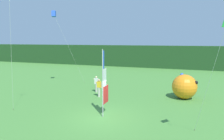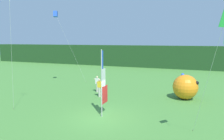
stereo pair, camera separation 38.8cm
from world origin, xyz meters
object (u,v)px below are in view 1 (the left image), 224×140
(person_mid_field, at_px, (96,84))
(inflatable_balloon, at_px, (184,87))
(kite_blue_box_0, at_px, (54,14))
(banner_flag, at_px, (104,84))
(person_near_banner, at_px, (99,87))

(person_mid_field, bearing_deg, inflatable_balloon, 3.47)
(person_mid_field, distance_m, kite_blue_box_0, 9.14)
(person_mid_field, xyz_separation_m, inflatable_balloon, (8.39, 0.51, 0.23))
(inflatable_balloon, bearing_deg, banner_flag, -127.79)
(person_near_banner, relative_size, person_mid_field, 1.01)
(person_near_banner, bearing_deg, kite_blue_box_0, 157.03)
(person_near_banner, xyz_separation_m, person_mid_field, (-0.99, 1.58, -0.01))
(banner_flag, relative_size, kite_blue_box_0, 0.55)
(person_mid_field, relative_size, inflatable_balloon, 0.73)
(banner_flag, xyz_separation_m, person_mid_field, (-3.33, 6.01, -1.34))
(banner_flag, relative_size, person_near_banner, 2.77)
(banner_flag, height_order, person_near_banner, banner_flag)
(inflatable_balloon, bearing_deg, person_near_banner, -164.24)
(banner_flag, distance_m, kite_blue_box_0, 12.84)
(person_near_banner, distance_m, kite_blue_box_0, 10.08)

